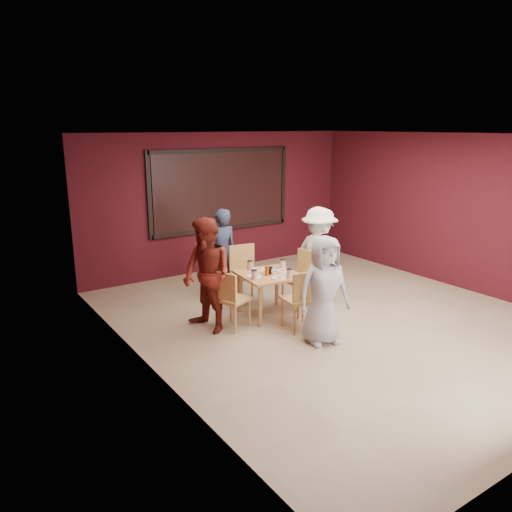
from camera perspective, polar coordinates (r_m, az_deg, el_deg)
floor at (r=7.93m, az=9.00°, el=-7.14°), size 7.00×7.00×0.00m
window_blinds at (r=10.23m, az=-3.92°, el=7.52°), size 3.00×0.02×1.50m
dining_table at (r=7.80m, az=1.49°, el=-2.58°), size 0.95×0.95×0.84m
chair_front at (r=7.27m, az=5.28°, el=-4.66°), size 0.50×0.50×0.92m
chair_back at (r=8.49m, az=-1.28°, el=-1.60°), size 0.52×0.52×0.96m
chair_left at (r=7.32m, az=-3.04°, el=-4.63°), size 0.56×0.56×0.89m
chair_right at (r=8.26m, az=5.29°, el=-2.22°), size 0.49×0.49×0.93m
diner_front at (r=6.85m, az=7.74°, el=-3.88°), size 0.83×0.64×1.52m
diner_back at (r=8.69m, az=-3.94°, el=0.37°), size 0.58×0.40×1.56m
diner_left at (r=7.20m, az=-5.62°, el=-2.24°), size 0.76×0.90×1.67m
diner_right at (r=8.45m, az=7.17°, el=0.10°), size 0.66×1.08×1.62m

